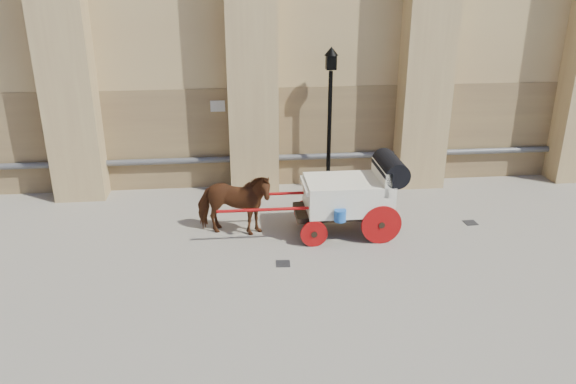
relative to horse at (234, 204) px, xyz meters
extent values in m
plane|color=gray|center=(1.65, -0.60, -0.82)|extent=(90.00, 90.00, 0.00)
cube|color=#957A4B|center=(3.65, 3.55, 0.68)|extent=(44.00, 0.35, 3.00)
cylinder|color=#59595B|center=(3.65, 3.28, 0.08)|extent=(42.00, 0.18, 0.18)
cube|color=beige|center=(-0.35, 3.37, 1.68)|extent=(0.42, 0.04, 0.32)
imported|color=#5B2A15|center=(0.00, 0.00, 0.00)|extent=(2.09, 1.31, 1.64)
cube|color=black|center=(2.69, -0.19, -0.22)|extent=(2.39, 1.09, 0.13)
cube|color=white|center=(2.80, -0.19, 0.21)|extent=(2.06, 1.36, 0.76)
cube|color=white|center=(3.61, -0.19, 0.65)|extent=(0.16, 1.36, 0.60)
cube|color=white|center=(1.88, -0.19, 0.48)|extent=(0.38, 1.19, 0.11)
cylinder|color=black|center=(3.83, -0.19, 0.86)|extent=(0.61, 1.36, 0.61)
cylinder|color=#A20A0B|center=(3.51, -0.86, -0.33)|extent=(0.98, 0.07, 0.98)
cylinder|color=#A20A0B|center=(3.51, 0.48, -0.33)|extent=(0.98, 0.07, 0.98)
cylinder|color=#A20A0B|center=(1.88, -0.86, -0.49)|extent=(0.65, 0.07, 0.65)
cylinder|color=#A20A0B|center=(1.88, 0.48, -0.49)|extent=(0.65, 0.07, 0.65)
cylinder|color=#A20A0B|center=(0.90, -0.68, 0.10)|extent=(2.60, 0.08, 0.08)
cylinder|color=#A20A0B|center=(0.90, 0.30, 0.10)|extent=(2.60, 0.08, 0.08)
cylinder|color=blue|center=(2.47, -0.95, 0.00)|extent=(0.28, 0.28, 0.28)
cylinder|color=black|center=(2.83, 2.76, 0.96)|extent=(0.12, 0.12, 3.55)
cone|color=black|center=(2.83, 2.76, -0.64)|extent=(0.36, 0.36, 0.36)
cube|color=black|center=(2.83, 2.76, 2.98)|extent=(0.28, 0.28, 0.41)
cone|color=black|center=(2.83, 2.76, 3.28)|extent=(0.39, 0.39, 0.24)
cube|color=black|center=(1.06, -1.66, -0.81)|extent=(0.34, 0.34, 0.01)
cube|color=black|center=(6.15, 0.03, -0.81)|extent=(0.33, 0.33, 0.01)
camera|label=1|loc=(0.02, -12.75, 5.33)|focal=35.00mm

